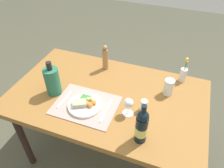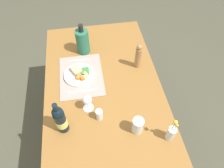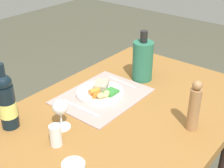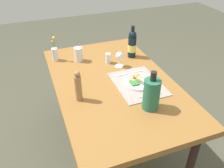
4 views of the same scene
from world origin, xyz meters
name	(u,v)px [view 3 (image 3 of 4)]	position (x,y,z in m)	size (l,w,h in m)	color
dining_table	(115,130)	(0.00, 0.00, 0.69)	(1.44, 0.88, 0.76)	olive
placemat	(103,96)	(-0.10, -0.16, 0.76)	(0.44, 0.33, 0.01)	tan
dinner_plate	(101,92)	(-0.10, -0.17, 0.78)	(0.23, 0.23, 0.05)	white
fork	(122,82)	(-0.26, -0.17, 0.77)	(0.01, 0.18, 0.01)	silver
knife	(81,108)	(0.05, -0.16, 0.77)	(0.01, 0.22, 0.01)	silver
pepper_mill	(194,107)	(-0.13, 0.30, 0.87)	(0.05, 0.05, 0.22)	#A17247
salt_shaker	(56,135)	(0.29, -0.06, 0.80)	(0.05, 0.05, 0.09)	white
wine_glass	(60,109)	(0.20, -0.13, 0.85)	(0.08, 0.08, 0.13)	white
cooler_bottle	(143,60)	(-0.38, -0.11, 0.87)	(0.11, 0.11, 0.27)	#28694D
wine_bottle	(7,102)	(0.33, -0.30, 0.88)	(0.07, 0.07, 0.29)	black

